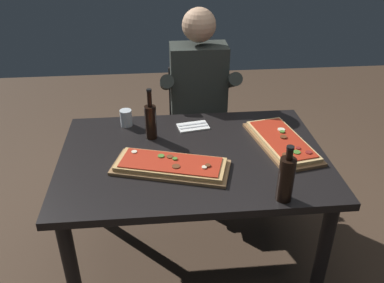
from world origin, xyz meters
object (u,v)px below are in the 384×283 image
(tumbler_near_camera, at_px, (126,118))
(diner_chair, at_px, (197,122))
(pizza_rectangular_front, at_px, (171,166))
(pizza_rectangular_left, at_px, (282,142))
(dining_table, at_px, (193,169))
(seated_diner, at_px, (199,97))
(wine_bottle_dark, at_px, (286,178))
(oil_bottle_amber, at_px, (151,121))

(tumbler_near_camera, relative_size, diner_chair, 0.11)
(pizza_rectangular_front, bearing_deg, pizza_rectangular_left, 16.29)
(dining_table, bearing_deg, seated_diner, 81.24)
(wine_bottle_dark, xyz_separation_m, tumbler_near_camera, (-0.73, 0.78, -0.06))
(wine_bottle_dark, relative_size, seated_diner, 0.21)
(wine_bottle_dark, bearing_deg, diner_chair, 101.37)
(pizza_rectangular_front, relative_size, pizza_rectangular_left, 1.10)
(pizza_rectangular_left, bearing_deg, seated_diner, 119.32)
(wine_bottle_dark, bearing_deg, pizza_rectangular_left, 74.75)
(pizza_rectangular_front, relative_size, seated_diner, 0.47)
(oil_bottle_amber, bearing_deg, seated_diner, 58.31)
(diner_chair, bearing_deg, dining_table, -97.54)
(wine_bottle_dark, height_order, seated_diner, seated_diner)
(pizza_rectangular_left, relative_size, wine_bottle_dark, 2.05)
(oil_bottle_amber, xyz_separation_m, seated_diner, (0.33, 0.53, -0.11))
(pizza_rectangular_left, xyz_separation_m, tumbler_near_camera, (-0.86, 0.31, 0.03))
(pizza_rectangular_left, bearing_deg, tumbler_near_camera, 160.24)
(oil_bottle_amber, height_order, diner_chair, oil_bottle_amber)
(oil_bottle_amber, xyz_separation_m, tumbler_near_camera, (-0.15, 0.16, -0.06))
(wine_bottle_dark, xyz_separation_m, seated_diner, (-0.25, 1.15, -0.11))
(pizza_rectangular_left, height_order, tumbler_near_camera, tumbler_near_camera)
(oil_bottle_amber, bearing_deg, pizza_rectangular_left, -11.68)
(dining_table, distance_m, diner_chair, 0.88)
(pizza_rectangular_front, relative_size, diner_chair, 0.71)
(oil_bottle_amber, distance_m, diner_chair, 0.82)
(dining_table, relative_size, seated_diner, 1.05)
(pizza_rectangular_left, relative_size, diner_chair, 0.65)
(oil_bottle_amber, height_order, seated_diner, seated_diner)
(pizza_rectangular_left, height_order, diner_chair, diner_chair)
(tumbler_near_camera, bearing_deg, wine_bottle_dark, -46.67)
(dining_table, height_order, diner_chair, diner_chair)
(wine_bottle_dark, distance_m, seated_diner, 1.18)
(dining_table, distance_m, wine_bottle_dark, 0.59)
(wine_bottle_dark, bearing_deg, dining_table, 131.78)
(oil_bottle_amber, distance_m, tumbler_near_camera, 0.23)
(pizza_rectangular_front, xyz_separation_m, seated_diner, (0.24, 0.86, -0.02))
(wine_bottle_dark, bearing_deg, seated_diner, 102.52)
(dining_table, bearing_deg, diner_chair, 82.46)
(pizza_rectangular_front, bearing_deg, diner_chair, 76.51)
(pizza_rectangular_front, distance_m, tumbler_near_camera, 0.55)
(pizza_rectangular_left, xyz_separation_m, wine_bottle_dark, (-0.13, -0.47, 0.09))
(dining_table, bearing_deg, pizza_rectangular_left, 6.32)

